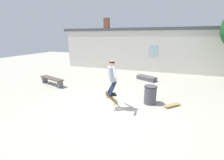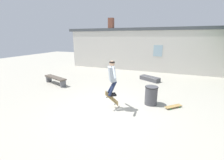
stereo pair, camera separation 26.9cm
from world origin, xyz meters
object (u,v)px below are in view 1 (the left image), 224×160
trash_bin (150,94)px  skater (112,75)px  skate_ledge (146,78)px  skateboard_resting (172,105)px  park_bench (52,80)px  skateboard_flipping (112,98)px

trash_bin → skater: skater is taller
skate_ledge → skateboard_resting: bearing=-39.0°
park_bench → skate_ledge: (5.45, 3.01, -0.21)m
park_bench → skate_ledge: park_bench is taller
skater → skateboard_flipping: (-0.02, 0.03, -1.00)m
park_bench → skater: skater is taller
skate_ledge → skater: size_ratio=1.02×
trash_bin → skateboard_flipping: bearing=-145.8°
trash_bin → skateboard_flipping: trash_bin is taller
trash_bin → skateboard_flipping: (-1.47, -0.99, 0.00)m
skateboard_resting → trash_bin: bearing=136.3°
skate_ledge → skater: bearing=-71.0°
trash_bin → skateboard_resting: bearing=-0.7°
skate_ledge → skater: 5.08m
skate_ledge → skateboard_resting: size_ratio=2.03×
park_bench → skateboard_resting: bearing=11.8°
park_bench → skateboard_resting: 7.01m
skater → skate_ledge: bearing=45.8°
skate_ledge → trash_bin: bearing=-52.2°
skate_ledge → skater: (-0.89, -4.84, 1.29)m
park_bench → skate_ledge: size_ratio=1.34×
skate_ledge → skateboard_flipping: size_ratio=1.98×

